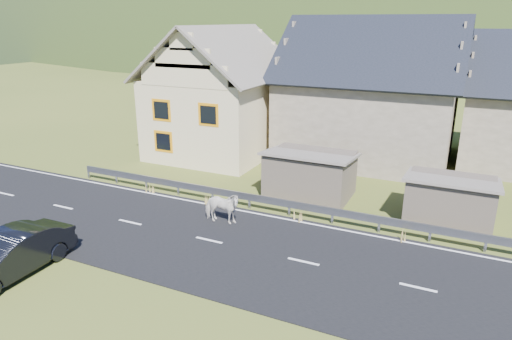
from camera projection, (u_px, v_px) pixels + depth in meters
The scene contains 12 objects.
ground at pixel (303, 263), 16.67m from camera, with size 160.00×160.00×0.00m, color #3C471A.
road at pixel (303, 262), 16.66m from camera, with size 60.00×7.00×0.04m, color black.
lane_markings at pixel (303, 261), 16.65m from camera, with size 60.00×6.60×0.01m, color silver.
guardrail at pixel (333, 212), 19.65m from camera, with size 28.10×0.09×0.75m.
shed_left at pixel (310, 175), 22.72m from camera, with size 4.30×3.30×2.40m, color #665A4A.
shed_right at pixel (449, 201), 19.69m from camera, with size 3.80×2.90×2.20m, color #665A4A.
house_cream at pixel (222, 86), 29.66m from camera, with size 7.80×9.80×8.30m.
house_stone_a at pixel (371, 84), 28.51m from camera, with size 10.80×9.80×8.90m.
mountain at pixel (471, 97), 175.53m from camera, with size 440.00×280.00×260.00m, color #253714.
conifer_patch at pixel (252, 29), 131.55m from camera, with size 76.00×50.00×28.00m, color black.
horse at pixel (222, 207), 19.61m from camera, with size 1.73×0.79×1.46m, color silver.
car at pixel (9, 255), 15.63m from camera, with size 1.61×4.63×1.52m, color black.
Camera 1 is at (4.72, -14.10, 8.44)m, focal length 32.00 mm.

